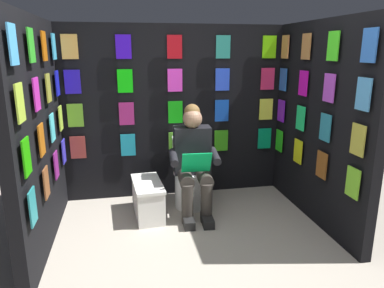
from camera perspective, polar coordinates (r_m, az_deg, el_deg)
ground_plane at (r=2.99m, az=2.95°, el=-21.07°), size 30.00×30.00×0.00m
display_wall_back at (r=4.33m, az=-2.83°, el=5.08°), size 2.71×0.14×2.04m
display_wall_left at (r=3.87m, az=19.63°, el=3.10°), size 0.14×1.83×2.04m
display_wall_right at (r=3.43m, az=-23.37°, el=1.31°), size 0.14×1.83×2.04m
toilet at (r=4.15m, az=-0.22°, el=-5.28°), size 0.41×0.56×0.77m
person_reading at (r=3.85m, az=0.24°, el=-2.61°), size 0.54×0.70×1.19m
comic_longbox_near at (r=3.94m, az=-7.03°, el=-8.65°), size 0.34×0.65×0.38m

